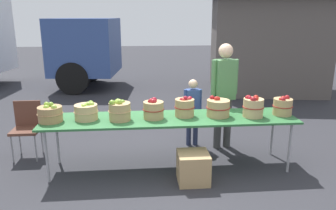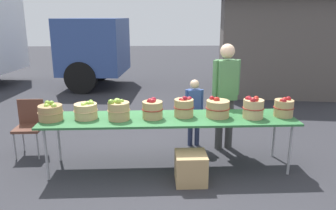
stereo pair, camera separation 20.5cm
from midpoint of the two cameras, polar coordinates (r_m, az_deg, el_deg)
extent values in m
plane|color=#2D2D33|center=(4.85, 1.40, -10.69)|extent=(40.00, 40.00, 0.00)
cube|color=#2D6B38|center=(4.58, 1.46, -2.38)|extent=(3.50, 0.76, 0.03)
cylinder|color=#99999E|center=(4.61, -19.17, -8.12)|extent=(0.04, 0.04, 0.72)
cylinder|color=#99999E|center=(4.83, 21.55, -7.27)|extent=(0.04, 0.04, 0.72)
cylinder|color=#99999E|center=(5.14, -17.34, -5.51)|extent=(0.04, 0.04, 0.72)
cylinder|color=#99999E|center=(5.34, 18.98, -4.87)|extent=(0.04, 0.04, 0.72)
cylinder|color=#A87F51|center=(4.68, -18.52, -1.28)|extent=(0.32, 0.32, 0.21)
torus|color=#A87F51|center=(4.68, -18.53, -1.16)|extent=(0.34, 0.34, 0.01)
sphere|color=#8CB738|center=(4.64, -19.14, -0.22)|extent=(0.08, 0.08, 0.08)
sphere|color=#8CB738|center=(4.76, -19.06, 0.32)|extent=(0.07, 0.07, 0.07)
sphere|color=#7AA833|center=(4.68, -18.38, 0.32)|extent=(0.07, 0.07, 0.07)
sphere|color=#9EC647|center=(4.57, -17.96, -0.19)|extent=(0.07, 0.07, 0.07)
cylinder|color=tan|center=(4.62, -12.84, -1.05)|extent=(0.31, 0.31, 0.21)
torus|color=tan|center=(4.62, -12.84, -0.93)|extent=(0.33, 0.33, 0.01)
sphere|color=#9EC647|center=(4.59, -11.88, 0.26)|extent=(0.07, 0.07, 0.07)
sphere|color=#7AA833|center=(4.69, -12.03, 0.47)|extent=(0.07, 0.07, 0.07)
sphere|color=#8CB738|center=(4.54, -13.21, -0.11)|extent=(0.07, 0.07, 0.07)
sphere|color=#9EC647|center=(4.59, -12.70, 0.12)|extent=(0.07, 0.07, 0.07)
sphere|color=#9EC647|center=(4.61, -13.29, 0.04)|extent=(0.07, 0.07, 0.07)
sphere|color=#9EC647|center=(4.59, -12.53, 0.30)|extent=(0.07, 0.07, 0.07)
sphere|color=#7AA833|center=(4.58, -12.35, 0.18)|extent=(0.08, 0.08, 0.08)
cylinder|color=tan|center=(4.49, -7.24, -1.03)|extent=(0.29, 0.29, 0.24)
torus|color=tan|center=(4.49, -7.25, -0.89)|extent=(0.31, 0.31, 0.01)
sphere|color=#9EC647|center=(4.48, -7.72, 0.64)|extent=(0.07, 0.07, 0.07)
sphere|color=#7AA833|center=(4.42, -8.56, 0.48)|extent=(0.08, 0.08, 0.08)
sphere|color=#7AA833|center=(4.49, -7.54, 0.70)|extent=(0.08, 0.08, 0.08)
sphere|color=#7AA833|center=(4.49, -7.34, 0.68)|extent=(0.07, 0.07, 0.07)
sphere|color=#9EC647|center=(4.44, -7.48, 0.53)|extent=(0.07, 0.07, 0.07)
sphere|color=#7AA833|center=(4.50, -6.75, 0.61)|extent=(0.07, 0.07, 0.07)
sphere|color=#8CB738|center=(4.42, -7.25, 0.63)|extent=(0.07, 0.07, 0.07)
cylinder|color=tan|center=(4.51, -1.41, -0.86)|extent=(0.28, 0.28, 0.24)
torus|color=maroon|center=(4.51, -1.41, -0.72)|extent=(0.30, 0.30, 0.01)
sphere|color=maroon|center=(4.57, -1.27, 0.89)|extent=(0.08, 0.08, 0.08)
sphere|color=maroon|center=(4.45, -1.48, 0.62)|extent=(0.08, 0.08, 0.08)
sphere|color=maroon|center=(4.48, -1.29, 0.58)|extent=(0.07, 0.07, 0.07)
sphere|color=maroon|center=(4.49, -1.21, 0.65)|extent=(0.07, 0.07, 0.07)
sphere|color=maroon|center=(4.49, -1.42, 0.50)|extent=(0.07, 0.07, 0.07)
sphere|color=maroon|center=(4.47, -1.96, 0.57)|extent=(0.07, 0.07, 0.07)
sphere|color=maroon|center=(4.46, -1.83, 0.72)|extent=(0.07, 0.07, 0.07)
cylinder|color=tan|center=(4.60, 4.04, -0.51)|extent=(0.27, 0.27, 0.25)
torus|color=maroon|center=(4.60, 4.05, -0.37)|extent=(0.29, 0.29, 0.01)
sphere|color=maroon|center=(4.60, 4.26, 1.08)|extent=(0.07, 0.07, 0.07)
sphere|color=maroon|center=(4.63, 4.98, 1.00)|extent=(0.08, 0.08, 0.08)
sphere|color=maroon|center=(4.53, 4.20, 1.13)|extent=(0.07, 0.07, 0.07)
sphere|color=maroon|center=(4.58, 4.87, 0.91)|extent=(0.06, 0.06, 0.06)
sphere|color=maroon|center=(4.54, 3.62, 0.80)|extent=(0.08, 0.08, 0.08)
sphere|color=#B22319|center=(4.53, 3.86, 0.76)|extent=(0.07, 0.07, 0.07)
cylinder|color=tan|center=(4.64, 9.87, -0.65)|extent=(0.32, 0.32, 0.23)
torus|color=maroon|center=(4.64, 9.88, -0.51)|extent=(0.34, 0.34, 0.01)
sphere|color=maroon|center=(4.67, 8.83, 1.18)|extent=(0.07, 0.07, 0.07)
sphere|color=#B22319|center=(4.62, 9.82, 0.95)|extent=(0.07, 0.07, 0.07)
sphere|color=maroon|center=(4.67, 9.54, 0.94)|extent=(0.07, 0.07, 0.07)
sphere|color=#B22319|center=(4.61, 9.60, 0.95)|extent=(0.07, 0.07, 0.07)
cylinder|color=tan|center=(4.71, 15.78, -0.64)|extent=(0.28, 0.28, 0.26)
torus|color=maroon|center=(4.70, 15.79, -0.49)|extent=(0.30, 0.30, 0.01)
sphere|color=maroon|center=(4.74, 15.03, 1.08)|extent=(0.08, 0.08, 0.08)
sphere|color=maroon|center=(4.58, 15.77, 0.75)|extent=(0.08, 0.08, 0.08)
sphere|color=#B22319|center=(4.61, 16.22, 0.82)|extent=(0.07, 0.07, 0.07)
sphere|color=maroon|center=(4.68, 14.84, 1.08)|extent=(0.07, 0.07, 0.07)
sphere|color=#B22319|center=(4.69, 16.27, 1.09)|extent=(0.07, 0.07, 0.07)
sphere|color=#B22319|center=(4.68, 16.19, 0.83)|extent=(0.06, 0.06, 0.06)
sphere|color=maroon|center=(4.68, 15.18, 0.91)|extent=(0.08, 0.08, 0.08)
cylinder|color=tan|center=(4.91, 20.56, -0.52)|extent=(0.26, 0.26, 0.24)
torus|color=maroon|center=(4.91, 20.57, -0.39)|extent=(0.28, 0.28, 0.01)
sphere|color=#B22319|center=(4.92, 20.70, 0.88)|extent=(0.07, 0.07, 0.07)
sphere|color=maroon|center=(4.92, 21.26, 1.00)|extent=(0.07, 0.07, 0.07)
sphere|color=maroon|center=(4.80, 20.61, 0.66)|extent=(0.07, 0.07, 0.07)
sphere|color=#B22319|center=(4.81, 20.33, 0.71)|extent=(0.07, 0.07, 0.07)
cylinder|color=#3F3F3F|center=(5.48, 11.61, -3.18)|extent=(0.12, 0.12, 0.83)
cylinder|color=#3F3F3F|center=(5.42, 9.93, -3.33)|extent=(0.12, 0.12, 0.83)
cube|color=#4C7F4C|center=(5.27, 11.17, 4.30)|extent=(0.35, 0.28, 0.63)
sphere|color=beige|center=(5.20, 11.42, 9.15)|extent=(0.23, 0.23, 0.23)
cylinder|color=#4C7F4C|center=(5.34, 12.99, 4.71)|extent=(0.09, 0.09, 0.56)
cylinder|color=#4C7F4C|center=(5.19, 9.34, 4.61)|extent=(0.09, 0.09, 0.56)
cylinder|color=#262D4C|center=(5.55, 6.12, -4.29)|extent=(0.08, 0.08, 0.55)
cylinder|color=#262D4C|center=(5.53, 4.94, -4.31)|extent=(0.08, 0.08, 0.55)
cube|color=#334C8C|center=(5.40, 5.66, 0.53)|extent=(0.21, 0.15, 0.41)
sphere|color=beige|center=(5.33, 5.74, 3.61)|extent=(0.15, 0.15, 0.15)
cylinder|color=#334C8C|center=(5.41, 6.93, 0.77)|extent=(0.06, 0.06, 0.37)
cylinder|color=#334C8C|center=(5.38, 4.39, 0.75)|extent=(0.06, 0.06, 0.37)
cube|color=#334C8C|center=(10.28, -12.10, 10.03)|extent=(2.01, 2.28, 1.60)
cube|color=black|center=(10.07, -7.42, 11.96)|extent=(0.22, 1.76, 0.80)
cylinder|color=black|center=(11.32, -11.41, 6.43)|extent=(0.92, 0.37, 0.90)
cylinder|color=black|center=(9.52, -14.24, 4.65)|extent=(0.92, 0.37, 0.90)
cube|color=#59514C|center=(9.96, 18.58, 9.71)|extent=(3.35, 2.86, 2.60)
cube|color=white|center=(8.92, 22.63, 10.09)|extent=(1.39, 0.27, 0.90)
cube|color=brown|center=(5.48, -22.03, -3.78)|extent=(0.40, 0.40, 0.04)
cube|color=brown|center=(5.58, -21.67, -1.05)|extent=(0.40, 0.03, 0.40)
cylinder|color=gray|center=(5.46, -24.05, -6.63)|extent=(0.02, 0.02, 0.42)
cylinder|color=gray|center=(5.35, -20.63, -6.72)|extent=(0.02, 0.02, 0.42)
cylinder|color=gray|center=(5.76, -22.88, -5.39)|extent=(0.02, 0.02, 0.42)
cylinder|color=gray|center=(5.65, -19.62, -5.45)|extent=(0.02, 0.02, 0.42)
cube|color=tan|center=(4.38, 5.34, -10.82)|extent=(0.40, 0.40, 0.40)
camera|label=1|loc=(0.10, -88.78, 0.33)|focal=35.15mm
camera|label=2|loc=(0.10, 91.22, -0.33)|focal=35.15mm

